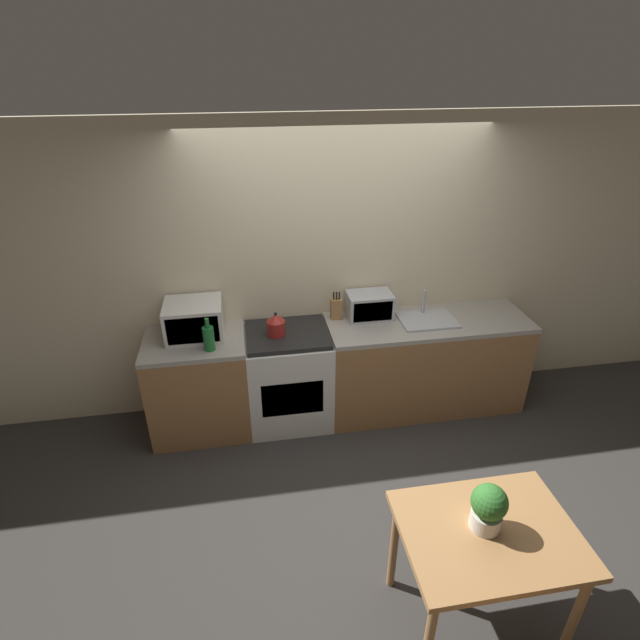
{
  "coord_description": "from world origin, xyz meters",
  "views": [
    {
      "loc": [
        -0.81,
        -2.79,
        3.0
      ],
      "look_at": [
        -0.22,
        0.76,
        1.05
      ],
      "focal_mm": 28.0,
      "sensor_mm": 36.0,
      "label": 1
    }
  ],
  "objects_px": {
    "toaster_oven": "(370,306)",
    "kettle": "(276,325)",
    "dining_table": "(487,544)",
    "microwave": "(194,319)",
    "stove_range": "(289,377)",
    "bottle": "(209,338)"
  },
  "relations": [
    {
      "from": "stove_range",
      "to": "microwave",
      "type": "relative_size",
      "value": 1.93
    },
    {
      "from": "bottle",
      "to": "toaster_oven",
      "type": "relative_size",
      "value": 0.71
    },
    {
      "from": "microwave",
      "to": "toaster_oven",
      "type": "relative_size",
      "value": 1.19
    },
    {
      "from": "stove_range",
      "to": "toaster_oven",
      "type": "bearing_deg",
      "value": 11.94
    },
    {
      "from": "bottle",
      "to": "toaster_oven",
      "type": "bearing_deg",
      "value": 13.16
    },
    {
      "from": "microwave",
      "to": "dining_table",
      "type": "distance_m",
      "value": 2.7
    },
    {
      "from": "toaster_oven",
      "to": "kettle",
      "type": "bearing_deg",
      "value": -168.24
    },
    {
      "from": "stove_range",
      "to": "microwave",
      "type": "bearing_deg",
      "value": 173.1
    },
    {
      "from": "kettle",
      "to": "microwave",
      "type": "xyz_separation_m",
      "value": [
        -0.67,
        0.11,
        0.05
      ]
    },
    {
      "from": "stove_range",
      "to": "toaster_oven",
      "type": "relative_size",
      "value": 2.29
    },
    {
      "from": "stove_range",
      "to": "microwave",
      "type": "height_order",
      "value": "microwave"
    },
    {
      "from": "kettle",
      "to": "dining_table",
      "type": "distance_m",
      "value": 2.26
    },
    {
      "from": "microwave",
      "to": "dining_table",
      "type": "bearing_deg",
      "value": -52.97
    },
    {
      "from": "stove_range",
      "to": "kettle",
      "type": "bearing_deg",
      "value": -169.69
    },
    {
      "from": "kettle",
      "to": "bottle",
      "type": "xyz_separation_m",
      "value": [
        -0.54,
        -0.15,
        0.01
      ]
    },
    {
      "from": "toaster_oven",
      "to": "dining_table",
      "type": "height_order",
      "value": "toaster_oven"
    },
    {
      "from": "stove_range",
      "to": "dining_table",
      "type": "bearing_deg",
      "value": -67.37
    },
    {
      "from": "kettle",
      "to": "bottle",
      "type": "relative_size",
      "value": 0.76
    },
    {
      "from": "kettle",
      "to": "dining_table",
      "type": "height_order",
      "value": "kettle"
    },
    {
      "from": "toaster_oven",
      "to": "dining_table",
      "type": "distance_m",
      "value": 2.23
    },
    {
      "from": "kettle",
      "to": "microwave",
      "type": "distance_m",
      "value": 0.68
    },
    {
      "from": "microwave",
      "to": "toaster_oven",
      "type": "height_order",
      "value": "microwave"
    }
  ]
}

